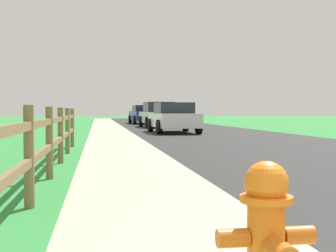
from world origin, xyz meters
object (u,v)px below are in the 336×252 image
object	(u,v)px
parked_suv_white	(173,118)
parked_car_silver	(159,115)
fire_hydrant	(267,231)
parked_car_blue	(144,114)

from	to	relation	value
parked_suv_white	parked_car_silver	bearing A→B (deg)	87.79
fire_hydrant	parked_car_blue	size ratio (longest dim) A/B	0.17
fire_hydrant	parked_suv_white	bearing A→B (deg)	82.08
parked_car_blue	parked_suv_white	bearing A→B (deg)	-90.36
fire_hydrant	parked_car_blue	world-z (taller)	parked_car_blue
parked_car_silver	parked_car_blue	size ratio (longest dim) A/B	0.99
fire_hydrant	parked_suv_white	distance (m)	19.09
parked_suv_white	fire_hydrant	bearing A→B (deg)	-97.92
parked_car_silver	parked_car_blue	bearing A→B (deg)	91.43
fire_hydrant	parked_suv_white	world-z (taller)	parked_suv_white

